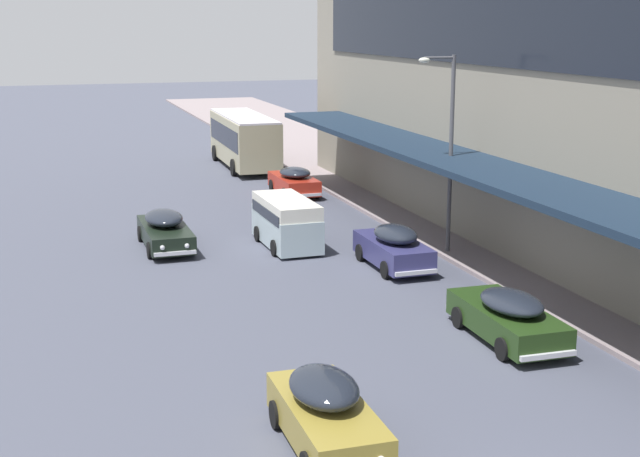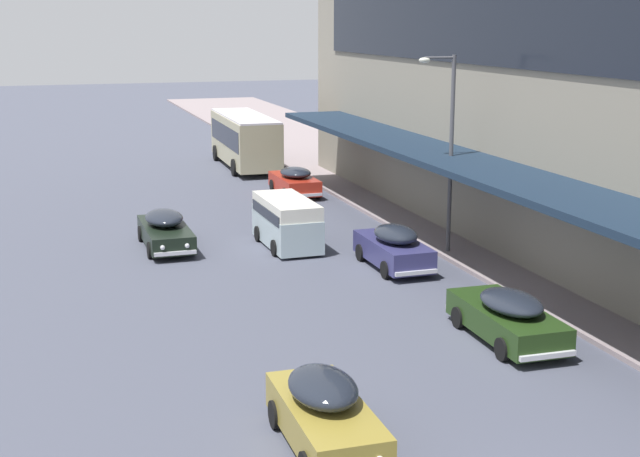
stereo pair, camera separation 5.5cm
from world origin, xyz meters
TOP-DOWN VIEW (x-y plane):
  - transit_bus_kerbside_front at (3.78, 41.61)m, footprint 2.94×9.55m
  - sedan_far_back at (-3.83, 23.06)m, footprint 1.84×4.86m
  - sedan_oncoming_rear at (-3.09, 4.84)m, footprint 1.79×4.29m
  - sedan_oncoming_front at (4.17, 32.05)m, footprint 1.87×4.33m
  - sedan_second_near at (3.71, 17.48)m, footprint 1.80×4.30m
  - sedan_second_mid at (3.84, 9.39)m, footprint 1.92×4.64m
  - vw_van at (0.83, 21.83)m, footprint 1.97×4.58m
  - street_lamp at (6.29, 18.59)m, footprint 1.50×0.28m

SIDE VIEW (x-z plane):
  - sedan_far_back at x=-3.83m, z-range -0.01..1.48m
  - sedan_second_mid at x=3.84m, z-range 0.00..1.48m
  - sedan_oncoming_front at x=4.17m, z-range 0.00..1.48m
  - sedan_second_near at x=3.71m, z-range -0.02..1.61m
  - sedan_oncoming_rear at x=-3.09m, z-range -0.02..1.61m
  - vw_van at x=0.83m, z-range 0.12..2.08m
  - transit_bus_kerbside_front at x=3.78m, z-range 0.24..3.47m
  - street_lamp at x=6.29m, z-range 0.73..8.22m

